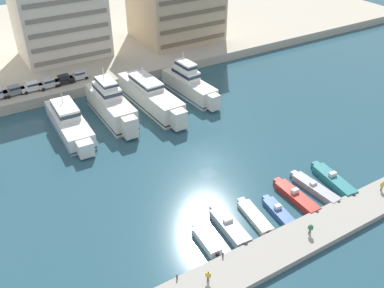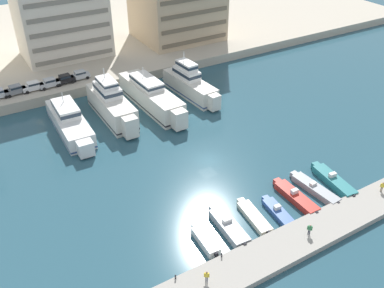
{
  "view_description": "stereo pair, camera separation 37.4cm",
  "coord_description": "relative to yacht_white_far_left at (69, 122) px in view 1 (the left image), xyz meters",
  "views": [
    {
      "loc": [
        -30.57,
        -45.53,
        39.03
      ],
      "look_at": [
        -1.79,
        2.0,
        2.5
      ],
      "focal_mm": 40.0,
      "sensor_mm": 36.0,
      "label": 1
    },
    {
      "loc": [
        -30.25,
        -45.72,
        39.03
      ],
      "look_at": [
        -1.79,
        2.0,
        2.5
      ],
      "focal_mm": 40.0,
      "sensor_mm": 36.0,
      "label": 2
    }
  ],
  "objects": [
    {
      "name": "pedestrian_mid_deck",
      "position": [
        31.78,
        -39.26,
        -0.05
      ],
      "size": [
        0.47,
        0.45,
        1.57
      ],
      "color": "#7A6B56",
      "rests_on": "pier_dock"
    },
    {
      "name": "car_grey_left",
      "position": [
        -5.66,
        15.27,
        1.15
      ],
      "size": [
        4.23,
        2.19,
        1.8
      ],
      "color": "slate",
      "rests_on": "quay_promenade"
    },
    {
      "name": "motorboat_white_far_left",
      "position": [
        5.98,
        -34.25,
        -1.32
      ],
      "size": [
        1.9,
        5.84,
        0.99
      ],
      "color": "white",
      "rests_on": "ground"
    },
    {
      "name": "pier_dock",
      "position": [
        15.81,
        -40.02,
        -1.4
      ],
      "size": [
        120.0,
        5.12,
        0.84
      ],
      "primitive_type": "cube",
      "color": "#A8A399",
      "rests_on": "ground"
    },
    {
      "name": "pedestrian_far_side",
      "position": [
        2.66,
        -39.77,
        -0.04
      ],
      "size": [
        0.5,
        0.43,
        1.58
      ],
      "color": "#4C515B",
      "rests_on": "pier_dock"
    },
    {
      "name": "car_silver_center_right",
      "position": [
        7.1,
        15.63,
        1.15
      ],
      "size": [
        4.17,
        2.06,
        1.8
      ],
      "color": "#B7BCC1",
      "rests_on": "quay_promenade"
    },
    {
      "name": "motorboat_teal_mid_right",
      "position": [
        28.22,
        -33.87,
        -1.27
      ],
      "size": [
        2.83,
        8.78,
        1.62
      ],
      "color": "teal",
      "rests_on": "ground"
    },
    {
      "name": "bollard_west_mid",
      "position": [
        6.05,
        -37.71,
        -0.65
      ],
      "size": [
        0.2,
        0.2,
        0.61
      ],
      "color": "#2D2D33",
      "rests_on": "pier_dock"
    },
    {
      "name": "car_black_center",
      "position": [
        3.88,
        15.22,
        1.15
      ],
      "size": [
        4.18,
        2.09,
        1.8
      ],
      "color": "black",
      "rests_on": "quay_promenade"
    },
    {
      "name": "apartment_block_left",
      "position": [
        9.01,
        30.45,
        12.5
      ],
      "size": [
        19.09,
        13.28,
        26.53
      ],
      "color": "silver",
      "rests_on": "quay_promenade"
    },
    {
      "name": "pedestrian_near_edge",
      "position": [
        17.26,
        -40.24,
        -0.01
      ],
      "size": [
        0.48,
        0.48,
        1.64
      ],
      "color": "#282D3D",
      "rests_on": "pier_dock"
    },
    {
      "name": "ground_plane",
      "position": [
        15.81,
        -19.64,
        -1.82
      ],
      "size": [
        400.0,
        400.0,
        0.0
      ],
      "primitive_type": "plane",
      "color": "#285160"
    },
    {
      "name": "motorboat_cream_mid_left",
      "position": [
        13.77,
        -33.86,
        -1.45
      ],
      "size": [
        2.49,
        7.3,
        0.81
      ],
      "color": "beige",
      "rests_on": "ground"
    },
    {
      "name": "quay_promenade",
      "position": [
        15.81,
        46.67,
        -0.82
      ],
      "size": [
        180.0,
        70.0,
        1.99
      ],
      "primitive_type": "cube",
      "color": "#BCB29E",
      "rests_on": "ground"
    },
    {
      "name": "motorboat_grey_left",
      "position": [
        9.79,
        -33.69,
        -1.28
      ],
      "size": [
        2.62,
        8.15,
        1.49
      ],
      "color": "#9EA3A8",
      "rests_on": "ground"
    },
    {
      "name": "bollard_west",
      "position": [
        -0.06,
        -37.71,
        -0.65
      ],
      "size": [
        0.2,
        0.2,
        0.61
      ],
      "color": "#2D2D33",
      "rests_on": "pier_dock"
    },
    {
      "name": "car_white_mid_left",
      "position": [
        -2.36,
        15.18,
        1.15
      ],
      "size": [
        4.15,
        2.03,
        1.8
      ],
      "color": "white",
      "rests_on": "quay_promenade"
    },
    {
      "name": "yacht_ivory_mid_left",
      "position": [
        16.05,
        0.8,
        0.4
      ],
      "size": [
        5.18,
        21.58,
        7.07
      ],
      "color": "silver",
      "rests_on": "ground"
    },
    {
      "name": "yacht_ivory_left",
      "position": [
        8.06,
        0.66,
        0.88
      ],
      "size": [
        4.34,
        17.55,
        8.91
      ],
      "color": "silver",
      "rests_on": "ground"
    },
    {
      "name": "motorboat_grey_center_right",
      "position": [
        24.63,
        -33.78,
        -1.34
      ],
      "size": [
        2.29,
        8.68,
        1.3
      ],
      "color": "#9EA3A8",
      "rests_on": "ground"
    },
    {
      "name": "yacht_ivory_center_left",
      "position": [
        24.8,
        1.25,
        0.62
      ],
      "size": [
        4.74,
        17.0,
        8.54
      ],
      "color": "silver",
      "rests_on": "ground"
    },
    {
      "name": "yacht_white_far_left",
      "position": [
        0.0,
        0.0,
        0.0
      ],
      "size": [
        4.91,
        18.73,
        6.39
      ],
      "color": "white",
      "rests_on": "ground"
    },
    {
      "name": "motorboat_blue_center_left",
      "position": [
        17.07,
        -34.77,
        -1.43
      ],
      "size": [
        2.28,
        6.57,
        1.27
      ],
      "color": "#33569E",
      "rests_on": "ground"
    },
    {
      "name": "car_silver_center_left",
      "position": [
        0.78,
        15.02,
        1.15
      ],
      "size": [
        4.21,
        2.15,
        1.8
      ],
      "color": "#B7BCC1",
      "rests_on": "quay_promenade"
    },
    {
      "name": "motorboat_red_center",
      "position": [
        21.04,
        -33.8,
        -1.32
      ],
      "size": [
        1.97,
        8.46,
        1.56
      ],
      "color": "red",
      "rests_on": "ground"
    }
  ]
}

